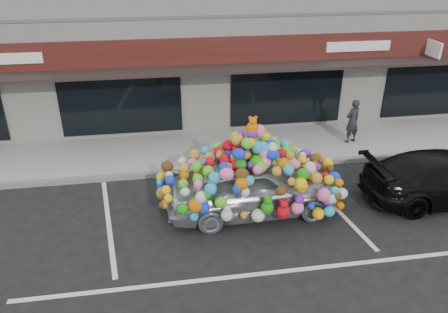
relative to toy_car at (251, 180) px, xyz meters
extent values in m
plane|color=black|center=(-0.52, -0.19, -0.94)|extent=(90.00, 90.00, 0.00)
cube|color=white|center=(-0.52, 8.31, 1.16)|extent=(24.00, 6.00, 4.20)
cube|color=#59595B|center=(-0.52, 8.31, 3.31)|extent=(24.00, 6.00, 0.12)
cube|color=#3D1210|center=(-0.52, 5.23, 2.21)|extent=(24.00, 0.18, 0.90)
cube|color=black|center=(-0.52, 4.71, 1.71)|extent=(24.00, 1.20, 0.10)
cube|color=white|center=(7.68, 4.76, 2.11)|extent=(0.08, 0.95, 0.55)
cube|color=white|center=(-7.02, 5.11, 2.21)|extent=(2.40, 0.04, 0.35)
cube|color=white|center=(4.98, 5.11, 2.21)|extent=(2.40, 0.04, 0.35)
cube|color=black|center=(-3.52, 5.28, 0.51)|extent=(4.20, 0.12, 2.30)
cube|color=black|center=(2.48, 5.28, 0.51)|extent=(4.20, 0.12, 2.30)
cube|color=black|center=(8.48, 5.28, 0.51)|extent=(4.20, 0.12, 2.30)
cube|color=#969690|center=(-0.52, 3.81, -0.86)|extent=(26.00, 3.00, 0.15)
cube|color=slate|center=(-0.52, 2.31, -0.86)|extent=(26.00, 0.18, 0.16)
cube|color=silver|center=(-3.72, 0.01, -0.93)|extent=(0.73, 4.37, 0.01)
cube|color=silver|center=(2.28, 0.01, -0.93)|extent=(0.73, 4.37, 0.01)
cube|color=silver|center=(1.48, -2.49, -0.93)|extent=(14.00, 0.12, 0.01)
imported|color=#90979A|center=(0.00, 0.00, -0.18)|extent=(1.93, 4.51, 1.52)
ellipsoid|color=red|center=(0.00, 0.00, 1.15)|extent=(1.40, 1.91, 1.14)
sphere|color=yellow|center=(1.56, -0.15, 0.15)|extent=(0.34, 0.34, 0.34)
sphere|color=#3236FF|center=(0.60, -0.98, -0.39)|extent=(0.36, 0.36, 0.36)
sphere|color=#259A15|center=(-0.80, 0.97, -0.34)|extent=(0.30, 0.30, 0.30)
sphere|color=#FF74CB|center=(0.00, 0.00, 1.67)|extent=(0.32, 0.32, 0.32)
sphere|color=orange|center=(-1.34, 0.10, 0.16)|extent=(0.30, 0.30, 0.30)
imported|color=black|center=(5.48, -0.25, -0.26)|extent=(1.96, 4.69, 1.35)
imported|color=black|center=(4.36, 3.55, -0.01)|extent=(0.66, 0.54, 1.55)
camera|label=1|loc=(-2.26, -9.66, 5.54)|focal=35.00mm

